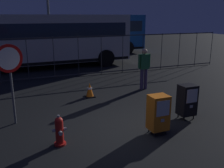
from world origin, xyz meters
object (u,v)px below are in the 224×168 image
object	(u,v)px
bus_near	(38,38)
bus_far	(77,32)
stop_sign	(10,68)
pedestrian	(144,67)
newspaper_box_secondary	(158,112)
traffic_cone	(90,90)
newspaper_box_primary	(187,100)
fire_hydrant	(59,131)
street_light_near_left	(48,2)

from	to	relation	value
bus_near	bus_far	distance (m)	5.20
stop_sign	pedestrian	size ratio (longest dim) A/B	1.34
bus_far	bus_near	bearing A→B (deg)	-132.23
pedestrian	bus_near	bearing A→B (deg)	118.61
newspaper_box_secondary	stop_sign	distance (m)	4.07
traffic_cone	bus_far	bearing A→B (deg)	77.49
newspaper_box_primary	bus_near	distance (m)	9.98
newspaper_box_secondary	traffic_cone	world-z (taller)	newspaper_box_secondary
newspaper_box_primary	fire_hydrant	bearing A→B (deg)	-177.24
stop_sign	newspaper_box_primary	bearing A→B (deg)	-17.82
newspaper_box_primary	newspaper_box_secondary	bearing A→B (deg)	-158.08
newspaper_box_primary	traffic_cone	bearing A→B (deg)	123.63
traffic_cone	bus_near	bearing A→B (deg)	99.25
street_light_near_left	traffic_cone	bearing A→B (deg)	-90.03
newspaper_box_primary	traffic_cone	xyz separation A→B (m)	(-2.02, 3.03, -0.31)
newspaper_box_primary	stop_sign	xyz separation A→B (m)	(-4.68, 1.51, 1.03)
fire_hydrant	bus_near	distance (m)	9.73
pedestrian	newspaper_box_secondary	bearing A→B (deg)	-114.10
traffic_cone	bus_near	world-z (taller)	bus_near
pedestrian	street_light_near_left	bearing A→B (deg)	105.28
fire_hydrant	traffic_cone	bearing A→B (deg)	61.54
bus_near	bus_far	xyz separation A→B (m)	(3.34, 3.98, 0.00)
stop_sign	bus_near	bearing A→B (deg)	78.42
traffic_cone	bus_near	xyz separation A→B (m)	(-1.04, 6.40, 1.45)
traffic_cone	bus_near	distance (m)	6.64
pedestrian	bus_near	xyz separation A→B (m)	(-3.41, 6.25, 0.76)
newspaper_box_secondary	traffic_cone	bearing A→B (deg)	101.20
fire_hydrant	newspaper_box_secondary	xyz separation A→B (m)	(2.45, -0.35, 0.22)
stop_sign	street_light_near_left	size ratio (longest dim) A/B	0.35
newspaper_box_primary	newspaper_box_secondary	world-z (taller)	same
street_light_near_left	stop_sign	bearing A→B (deg)	-104.50
fire_hydrant	bus_far	distance (m)	14.25
pedestrian	traffic_cone	size ratio (longest dim) A/B	3.15
fire_hydrant	pedestrian	size ratio (longest dim) A/B	0.45
newspaper_box_secondary	pedestrian	distance (m)	4.08
traffic_cone	street_light_near_left	xyz separation A→B (m)	(0.00, 8.80, 3.51)
traffic_cone	street_light_near_left	distance (m)	9.47
pedestrian	bus_near	distance (m)	7.16
bus_far	newspaper_box_secondary	bearing A→B (deg)	-98.72
newspaper_box_secondary	bus_far	distance (m)	14.08
newspaper_box_primary	pedestrian	distance (m)	3.22
stop_sign	bus_far	world-z (taller)	bus_far
newspaper_box_primary	traffic_cone	distance (m)	3.66
stop_sign	pedestrian	xyz separation A→B (m)	(5.03, 1.68, -0.65)
fire_hydrant	stop_sign	size ratio (longest dim) A/B	0.33
street_light_near_left	bus_near	bearing A→B (deg)	-113.55
newspaper_box_secondary	bus_near	bearing A→B (deg)	99.95
bus_far	street_light_near_left	size ratio (longest dim) A/B	1.64
stop_sign	street_light_near_left	xyz separation A→B (m)	(2.67, 10.33, 2.17)
stop_sign	pedestrian	world-z (taller)	stop_sign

